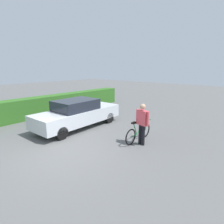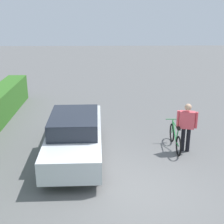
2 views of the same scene
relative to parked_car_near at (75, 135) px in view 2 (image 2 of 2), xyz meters
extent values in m
plane|color=#5B5B5B|center=(-2.15, -1.90, -0.72)|extent=(60.00, 60.00, 0.00)
cube|color=silver|center=(0.03, 0.00, -0.12)|extent=(4.62, 1.75, 0.64)
cube|color=#1E232D|center=(-0.10, 0.00, 0.45)|extent=(2.06, 1.50, 0.50)
cylinder|color=black|center=(1.57, 0.77, -0.44)|extent=(0.57, 0.19, 0.56)
cylinder|color=black|center=(1.60, -0.70, -0.44)|extent=(0.57, 0.19, 0.56)
cylinder|color=black|center=(-1.55, 0.70, -0.44)|extent=(0.57, 0.19, 0.56)
cylinder|color=black|center=(-1.51, -0.77, -0.44)|extent=(0.57, 0.19, 0.56)
torus|color=black|center=(1.01, -3.32, -0.39)|extent=(0.66, 0.06, 0.66)
torus|color=black|center=(-0.09, -3.30, -0.39)|extent=(0.66, 0.06, 0.66)
cylinder|color=#268C3F|center=(0.67, -3.31, -0.16)|extent=(0.70, 0.05, 0.53)
cylinder|color=#268C3F|center=(0.21, -3.31, -0.15)|extent=(0.27, 0.04, 0.54)
cylinder|color=#268C3F|center=(0.52, -3.31, 0.07)|extent=(0.87, 0.05, 0.08)
cylinder|color=#268C3F|center=(0.12, -3.31, -0.40)|extent=(0.42, 0.04, 0.05)
cylinder|color=#268C3F|center=(1.01, -3.32, -0.15)|extent=(0.04, 0.04, 0.48)
cube|color=black|center=(0.09, -3.31, 0.15)|extent=(0.22, 0.10, 0.06)
cylinder|color=#268C3F|center=(1.01, -3.32, 0.12)|extent=(0.03, 0.50, 0.03)
cylinder|color=black|center=(0.26, -3.52, -0.31)|extent=(0.13, 0.13, 0.81)
cylinder|color=black|center=(0.21, -3.68, -0.31)|extent=(0.13, 0.13, 0.81)
cube|color=#DB4C56|center=(0.23, -3.60, 0.38)|extent=(0.31, 0.51, 0.58)
sphere|color=tan|center=(0.23, -3.60, 0.81)|extent=(0.22, 0.22, 0.22)
cylinder|color=#DB4C56|center=(0.31, -3.32, 0.40)|extent=(0.09, 0.09, 0.55)
cylinder|color=#DB4C56|center=(0.16, -3.88, 0.40)|extent=(0.09, 0.09, 0.55)
camera|label=1|loc=(-5.71, -7.14, 2.27)|focal=29.60mm
camera|label=2|loc=(-9.07, -0.97, 3.91)|focal=49.87mm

